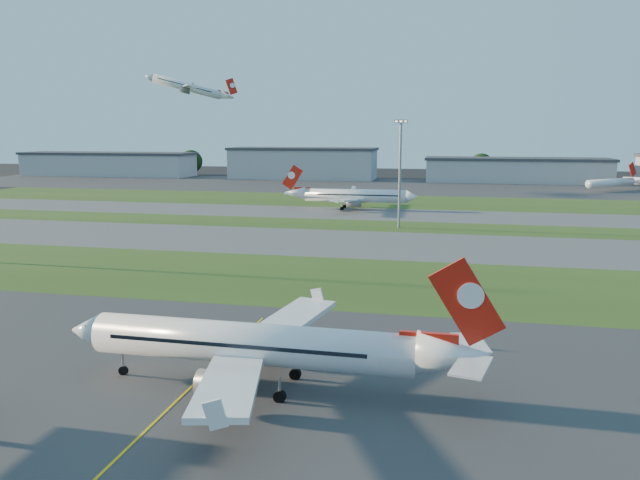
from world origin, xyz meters
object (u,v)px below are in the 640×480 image
(airliner_taxiing, at_px, (354,196))
(light_mast_centre, at_px, (400,167))
(airliner_parked, at_px, (254,345))
(mini_jet_near, at_px, (611,183))

(airliner_taxiing, distance_m, light_mast_centre, 38.26)
(airliner_parked, distance_m, mini_jet_near, 224.42)
(mini_jet_near, distance_m, light_mast_centre, 134.24)
(airliner_taxiing, height_order, light_mast_centre, light_mast_centre)
(airliner_parked, height_order, mini_jet_near, airliner_parked)
(airliner_taxiing, distance_m, mini_jet_near, 119.24)
(airliner_taxiing, relative_size, mini_jet_near, 1.67)
(airliner_parked, xyz_separation_m, mini_jet_near, (76.87, 210.84, -0.79))
(airliner_parked, relative_size, airliner_taxiing, 0.99)
(airliner_parked, relative_size, light_mast_centre, 1.44)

